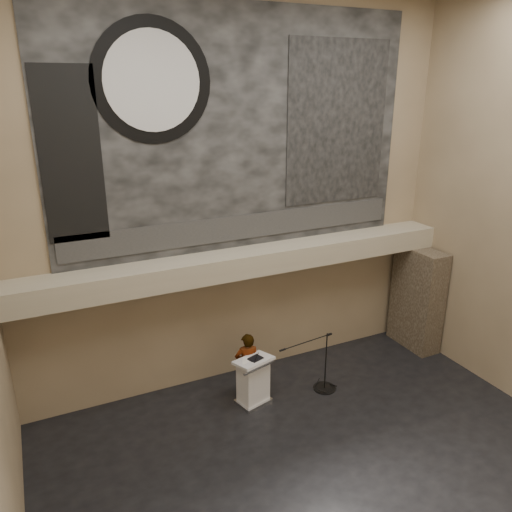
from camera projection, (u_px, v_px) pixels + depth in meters
floor at (333, 478)px, 8.90m from camera, size 10.00×10.00×0.00m
wall_back at (240, 200)px, 10.91m from camera, size 10.00×0.02×8.50m
soffit at (248, 261)px, 11.00m from camera, size 10.00×0.80×0.50m
sprinkler_left at (180, 286)px, 10.40m from camera, size 0.04×0.04×0.06m
sprinkler_right at (322, 261)px, 11.82m from camera, size 0.04×0.04×0.06m
banner at (240, 132)px, 10.41m from camera, size 8.00×0.05×5.00m
banner_text_strip at (242, 227)px, 11.05m from camera, size 7.76×0.02×0.55m
banner_clock_rim at (152, 81)px, 9.31m from camera, size 2.30×0.02×2.30m
banner_clock_face at (153, 81)px, 9.30m from camera, size 1.84×0.02×1.84m
banner_building_print at (337, 123)px, 11.32m from camera, size 2.60×0.02×3.60m
banner_brick_print at (71, 157)px, 9.09m from camera, size 1.10×0.02×3.20m
stone_pier at (417, 298)px, 13.03m from camera, size 0.60×1.40×2.70m
lectern at (253, 381)px, 10.83m from camera, size 0.90×0.73×1.14m
binder at (256, 359)px, 10.62m from camera, size 0.34×0.31×0.04m
papers at (247, 361)px, 10.57m from camera, size 0.32×0.36×0.00m
speaker_person at (247, 365)px, 11.05m from camera, size 0.62×0.47×1.53m
mic_stand at (323, 381)px, 11.42m from camera, size 1.53×0.52×1.42m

